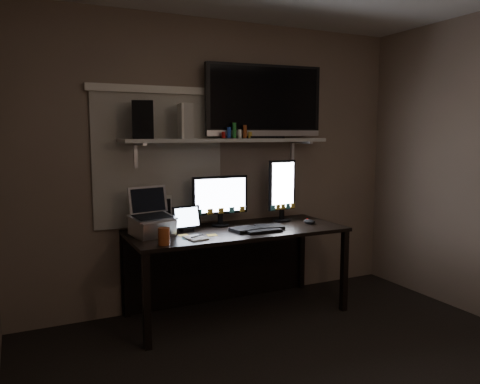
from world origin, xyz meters
TOP-DOWN VIEW (x-y plane):
  - back_wall at (0.00, 1.80)m, footprint 3.60×0.00m
  - window_blinds at (-0.55, 1.79)m, footprint 1.10×0.02m
  - desk at (0.00, 1.55)m, footprint 1.80×0.75m
  - wall_shelf at (0.00, 1.62)m, footprint 1.80×0.35m
  - monitor_landscape at (-0.07, 1.61)m, footprint 0.50×0.05m
  - monitor_portrait at (0.52, 1.57)m, footprint 0.29×0.09m
  - keyboard at (0.14, 1.32)m, footprint 0.46×0.18m
  - mouse at (0.67, 1.35)m, footprint 0.10×0.13m
  - notepad at (-0.44, 1.24)m, footprint 0.16×0.21m
  - tablet at (-0.41, 1.52)m, footprint 0.25×0.13m
  - file_sorter at (-0.60, 1.73)m, footprint 0.22×0.12m
  - laptop at (-0.71, 1.46)m, footprint 0.38×0.34m
  - cup at (-0.71, 1.15)m, footprint 0.09×0.09m
  - sticky_notes at (-0.37, 1.33)m, footprint 0.38×0.32m
  - tv at (0.36, 1.63)m, footprint 1.08×0.29m
  - game_console at (-0.39, 1.60)m, footprint 0.11×0.24m
  - speaker at (-0.72, 1.61)m, footprint 0.21×0.23m
  - bottles at (0.07, 1.58)m, footprint 0.20×0.09m

SIDE VIEW (x-z plane):
  - desk at x=0.00m, z-range 0.19..0.92m
  - sticky_notes at x=-0.37m, z-range 0.73..0.73m
  - notepad at x=-0.44m, z-range 0.73..0.74m
  - keyboard at x=0.14m, z-range 0.73..0.76m
  - mouse at x=0.67m, z-range 0.73..0.77m
  - cup at x=-0.71m, z-range 0.73..0.85m
  - tablet at x=-0.41m, z-range 0.73..0.94m
  - file_sorter at x=-0.60m, z-range 0.73..1.00m
  - laptop at x=-0.71m, z-range 0.73..1.10m
  - monitor_landscape at x=-0.07m, z-range 0.73..1.17m
  - monitor_portrait at x=0.52m, z-range 0.73..1.29m
  - back_wall at x=0.00m, z-range -0.55..3.05m
  - window_blinds at x=-0.55m, z-range 0.75..1.85m
  - wall_shelf at x=0.00m, z-range 1.45..1.48m
  - bottles at x=0.07m, z-range 1.48..1.61m
  - game_console at x=-0.39m, z-range 1.48..1.76m
  - speaker at x=-0.72m, z-range 1.48..1.77m
  - tv at x=0.36m, z-range 1.48..2.12m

